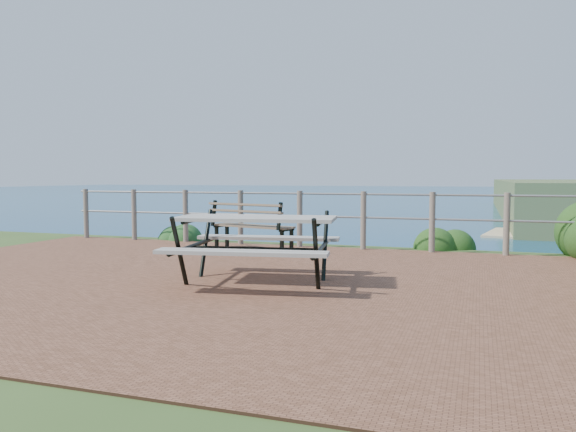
{
  "coord_description": "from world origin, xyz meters",
  "views": [
    {
      "loc": [
        3.03,
        -6.17,
        1.27
      ],
      "look_at": [
        0.64,
        0.83,
        0.75
      ],
      "focal_mm": 35.0,
      "sensor_mm": 36.0,
      "label": 1
    }
  ],
  "objects": [
    {
      "name": "park_bench",
      "position": [
        -0.6,
        2.62,
        0.56
      ],
      "size": [
        1.54,
        0.75,
        0.84
      ],
      "rotation": [
        0.0,
        0.0,
        -0.26
      ],
      "color": "brown",
      "rests_on": "ground"
    },
    {
      "name": "shrub_lip_west",
      "position": [
        -2.61,
        3.75,
        0.0
      ],
      "size": [
        0.77,
        0.77,
        0.52
      ],
      "primitive_type": "ellipsoid",
      "color": "#1D4E21",
      "rests_on": "ground"
    },
    {
      "name": "ocean",
      "position": [
        0.0,
        200.0,
        0.0
      ],
      "size": [
        1200.0,
        1200.0,
        0.0
      ],
      "primitive_type": "plane",
      "color": "#136773",
      "rests_on": "ground"
    },
    {
      "name": "shrub_lip_east",
      "position": [
        2.46,
        4.07,
        0.0
      ],
      "size": [
        0.82,
        0.82,
        0.58
      ],
      "primitive_type": "ellipsoid",
      "color": "#1F4114",
      "rests_on": "ground"
    },
    {
      "name": "safety_railing",
      "position": [
        0.0,
        3.35,
        0.57
      ],
      "size": [
        9.4,
        0.1,
        1.0
      ],
      "color": "#6B5B4C",
      "rests_on": "ground"
    },
    {
      "name": "ground",
      "position": [
        0.0,
        0.0,
        0.0
      ],
      "size": [
        10.0,
        7.0,
        0.12
      ],
      "primitive_type": "cube",
      "color": "brown",
      "rests_on": "ground"
    },
    {
      "name": "picnic_table",
      "position": [
        0.55,
        -0.07,
        0.5
      ],
      "size": [
        1.95,
        1.59,
        0.78
      ],
      "rotation": [
        0.0,
        0.0,
        0.16
      ],
      "color": "#A09C90",
      "rests_on": "ground"
    }
  ]
}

